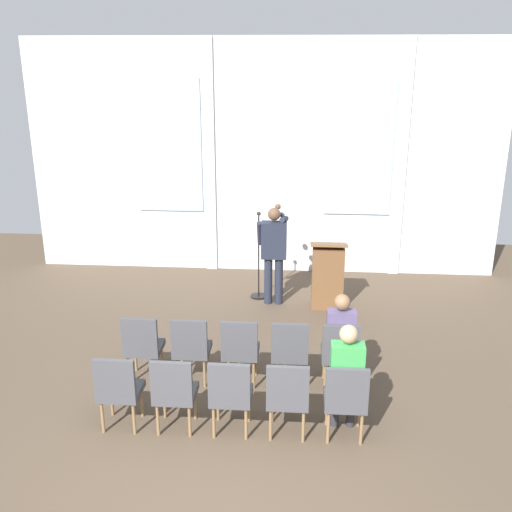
# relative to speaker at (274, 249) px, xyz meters

# --- Properties ---
(ground_plane) EXTENTS (17.28, 17.28, 0.00)m
(ground_plane) POSITION_rel_speaker_xyz_m (-0.29, -4.95, -0.98)
(ground_plane) COLOR brown
(rear_partition) EXTENTS (8.90, 0.14, 4.39)m
(rear_partition) POSITION_rel_speaker_xyz_m (-0.27, 1.69, 1.23)
(rear_partition) COLOR silver
(rear_partition) RESTS_ON ground
(speaker) EXTENTS (0.52, 0.69, 1.68)m
(speaker) POSITION_rel_speaker_xyz_m (0.00, 0.00, 0.00)
(speaker) COLOR #232838
(speaker) RESTS_ON ground
(mic_stand) EXTENTS (0.28, 0.28, 1.55)m
(mic_stand) POSITION_rel_speaker_xyz_m (-0.27, 0.23, -0.64)
(mic_stand) COLOR black
(mic_stand) RESTS_ON ground
(lectern) EXTENTS (0.60, 0.48, 1.16)m
(lectern) POSITION_rel_speaker_xyz_m (0.91, -0.07, -0.43)
(lectern) COLOR brown
(lectern) RESTS_ON ground
(chair_r0_c0) EXTENTS (0.46, 0.44, 0.94)m
(chair_r0_c0) POSITION_rel_speaker_xyz_m (-1.56, -2.72, -0.45)
(chair_r0_c0) COLOR olive
(chair_r0_c0) RESTS_ON ground
(chair_r0_c1) EXTENTS (0.46, 0.44, 0.94)m
(chair_r0_c1) POSITION_rel_speaker_xyz_m (-0.92, -2.72, -0.45)
(chair_r0_c1) COLOR olive
(chair_r0_c1) RESTS_ON ground
(chair_r0_c2) EXTENTS (0.46, 0.44, 0.94)m
(chair_r0_c2) POSITION_rel_speaker_xyz_m (-0.29, -2.72, -0.45)
(chair_r0_c2) COLOR olive
(chair_r0_c2) RESTS_ON ground
(chair_r0_c3) EXTENTS (0.46, 0.44, 0.94)m
(chair_r0_c3) POSITION_rel_speaker_xyz_m (0.34, -2.72, -0.45)
(chair_r0_c3) COLOR olive
(chair_r0_c3) RESTS_ON ground
(chair_r0_c4) EXTENTS (0.46, 0.44, 0.94)m
(chair_r0_c4) POSITION_rel_speaker_xyz_m (0.97, -2.72, -0.45)
(chair_r0_c4) COLOR olive
(chair_r0_c4) RESTS_ON ground
(audience_r0_c4) EXTENTS (0.36, 0.39, 1.28)m
(audience_r0_c4) POSITION_rel_speaker_xyz_m (0.97, -2.63, -0.27)
(audience_r0_c4) COLOR #2D2D33
(audience_r0_c4) RESTS_ON ground
(chair_r1_c0) EXTENTS (0.46, 0.44, 0.94)m
(chair_r1_c0) POSITION_rel_speaker_xyz_m (-1.56, -3.77, -0.45)
(chair_r1_c0) COLOR olive
(chair_r1_c0) RESTS_ON ground
(chair_r1_c1) EXTENTS (0.46, 0.44, 0.94)m
(chair_r1_c1) POSITION_rel_speaker_xyz_m (-0.92, -3.77, -0.45)
(chair_r1_c1) COLOR olive
(chair_r1_c1) RESTS_ON ground
(chair_r1_c2) EXTENTS (0.46, 0.44, 0.94)m
(chair_r1_c2) POSITION_rel_speaker_xyz_m (-0.29, -3.77, -0.45)
(chair_r1_c2) COLOR olive
(chair_r1_c2) RESTS_ON ground
(chair_r1_c3) EXTENTS (0.46, 0.44, 0.94)m
(chair_r1_c3) POSITION_rel_speaker_xyz_m (0.34, -3.77, -0.45)
(chair_r1_c3) COLOR olive
(chair_r1_c3) RESTS_ON ground
(chair_r1_c4) EXTENTS (0.46, 0.44, 0.94)m
(chair_r1_c4) POSITION_rel_speaker_xyz_m (0.97, -3.77, -0.45)
(chair_r1_c4) COLOR olive
(chair_r1_c4) RESTS_ON ground
(audience_r1_c4) EXTENTS (0.36, 0.39, 1.37)m
(audience_r1_c4) POSITION_rel_speaker_xyz_m (0.97, -3.69, -0.22)
(audience_r1_c4) COLOR #2D2D33
(audience_r1_c4) RESTS_ON ground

